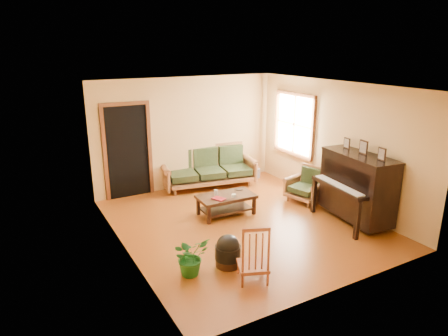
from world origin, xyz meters
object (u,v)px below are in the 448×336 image
red_chair (253,252)px  ceramic_crock (257,173)px  coffee_table (226,205)px  potted_plant (191,256)px  piano (357,188)px  sofa (209,167)px  footstool (228,254)px  armchair (306,185)px

red_chair → ceramic_crock: 4.74m
coffee_table → potted_plant: potted_plant is taller
ceramic_crock → potted_plant: size_ratio=0.39×
piano → ceramic_crock: bearing=100.1°
sofa → piano: bearing=-54.1°
piano → red_chair: size_ratio=1.68×
sofa → ceramic_crock: size_ratio=9.53×
footstool → potted_plant: (-0.60, 0.06, 0.11)m
footstool → red_chair: (0.12, -0.51, 0.26)m
red_chair → footstool: bearing=125.2°
piano → footstool: 3.02m
sofa → armchair: (1.38, -1.90, -0.10)m
red_chair → coffee_table: bearing=91.5°
footstool → potted_plant: bearing=174.3°
armchair → red_chair: (-2.67, -2.00, 0.07)m
sofa → piano: 3.52m
sofa → ceramic_crock: 1.42m
coffee_table → piano: (2.03, -1.48, 0.46)m
coffee_table → footstool: bearing=-118.7°
armchair → footstool: 3.17m
armchair → footstool: (-2.79, -1.49, -0.19)m
sofa → footstool: 3.69m
footstool → red_chair: red_chair is taller
piano → coffee_table: bearing=150.8°
armchair → red_chair: size_ratio=0.84×
piano → ceramic_crock: 3.20m
sofa → armchair: bearing=-44.5°
potted_plant → armchair: bearing=22.9°
footstool → ceramic_crock: footstool is taller
piano → sofa: bearing=123.2°
sofa → armchair: size_ratio=2.93×
piano → red_chair: piano is taller
piano → potted_plant: (-3.57, -0.18, -0.37)m
coffee_table → red_chair: red_chair is taller
piano → ceramic_crock: size_ratio=6.51×
piano → red_chair: (-2.85, -0.76, -0.22)m
ceramic_crock → coffee_table: bearing=-137.9°
ceramic_crock → potted_plant: 4.76m
coffee_table → ceramic_crock: 2.50m
piano → footstool: size_ratio=3.78×
piano → potted_plant: 3.60m
red_chair → potted_plant: size_ratio=1.52×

